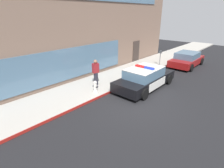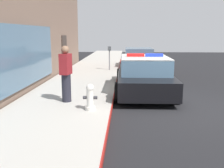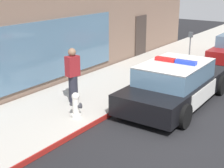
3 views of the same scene
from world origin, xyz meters
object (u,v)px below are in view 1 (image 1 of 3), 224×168
(car_down_street, at_px, (187,59))
(parking_meter, at_px, (160,55))
(police_cruiser, at_px, (145,78))
(pedestrian_on_sidewalk, at_px, (96,72))
(fire_hydrant, at_px, (95,87))

(car_down_street, bearing_deg, parking_meter, 136.41)
(police_cruiser, distance_m, car_down_street, 7.01)
(car_down_street, height_order, parking_meter, parking_meter)
(pedestrian_on_sidewalk, bearing_deg, police_cruiser, -129.59)
(car_down_street, bearing_deg, police_cruiser, 178.48)
(fire_hydrant, relative_size, pedestrian_on_sidewalk, 0.42)
(car_down_street, height_order, pedestrian_on_sidewalk, pedestrian_on_sidewalk)
(pedestrian_on_sidewalk, height_order, parking_meter, pedestrian_on_sidewalk)
(fire_hydrant, distance_m, pedestrian_on_sidewalk, 1.31)
(parking_meter, bearing_deg, fire_hydrant, 179.74)
(fire_hydrant, distance_m, car_down_street, 10.07)
(car_down_street, bearing_deg, pedestrian_on_sidewalk, 163.35)
(parking_meter, bearing_deg, car_down_street, -43.18)
(pedestrian_on_sidewalk, bearing_deg, parking_meter, -85.89)
(police_cruiser, distance_m, pedestrian_on_sidewalk, 3.25)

